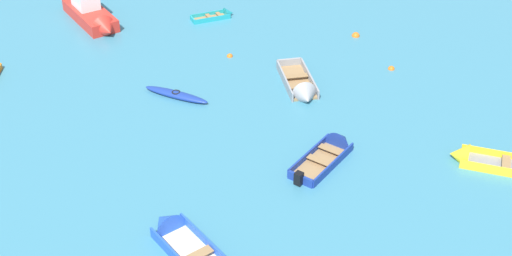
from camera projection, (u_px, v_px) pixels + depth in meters
The scene contains 10 objects.
rowboat_turquoise_back_row_left at pixel (221, 15), 42.19m from camera, with size 2.74×1.94×0.77m.
rowboat_yellow_cluster_outer at pixel (479, 159), 29.58m from camera, with size 4.27×2.11×1.17m.
rowboat_deep_blue_far_left at pixel (332, 150), 30.19m from camera, with size 3.03×3.95×1.20m.
motor_launch_red_midfield_left at pixel (92, 14), 41.24m from camera, with size 4.67×5.32×2.14m.
rowboat_grey_outer_right at pixel (302, 90), 34.46m from camera, with size 2.41×4.38×1.27m.
kayak_deep_blue_near_left at pixel (176, 95), 34.18m from camera, with size 3.57×1.80×0.34m.
rowboat_blue_outer_left at pixel (179, 238), 25.44m from camera, with size 4.01×4.21×1.27m.
mooring_buoy_outer_edge at pixel (230, 56), 37.93m from camera, with size 0.34×0.34×0.34m, color orange.
mooring_buoy_near_foreground at pixel (356, 36), 40.06m from camera, with size 0.47×0.47×0.47m, color orange.
mooring_buoy_between_boats_left at pixel (391, 69), 36.72m from camera, with size 0.36×0.36×0.36m, color orange.
Camera 1 is at (2.21, -5.77, 17.76)m, focal length 47.82 mm.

